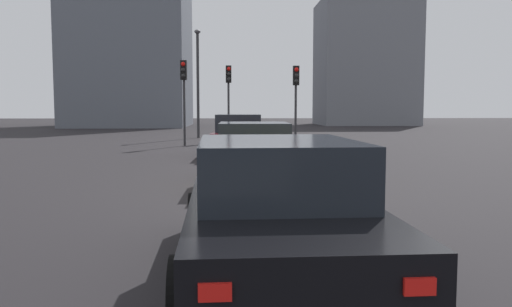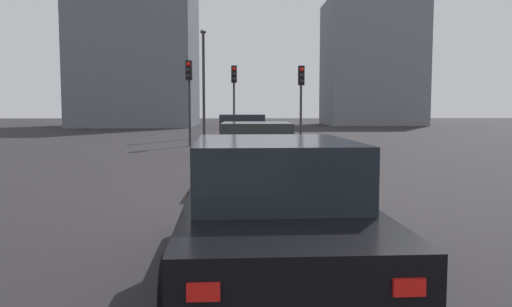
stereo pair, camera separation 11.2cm
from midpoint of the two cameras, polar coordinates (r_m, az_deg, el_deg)
name	(u,v)px [view 2 (the right image)]	position (r m, az deg, el deg)	size (l,w,h in m)	color
ground_plane	(250,193)	(11.42, -0.34, -4.35)	(160.00, 160.00, 0.20)	black
car_maroon_lead	(243,136)	(19.04, -1.28, 1.96)	(4.73, 2.14, 1.54)	#510F16
car_yellow_second	(256,154)	(11.91, 0.29, -0.07)	(4.33, 2.03, 1.44)	gold
car_black_third	(271,209)	(5.41, 2.31, -6.20)	(4.79, 2.04, 1.45)	black
traffic_light_near_left	(301,88)	(24.32, 5.16, 7.21)	(0.32, 0.29, 3.73)	#2D2D30
traffic_light_near_right	(234,87)	(27.57, -2.33, 7.36)	(0.32, 0.30, 4.01)	#2D2D30
traffic_light_far_left	(189,85)	(24.39, -7.29, 7.57)	(0.33, 0.30, 3.97)	#2D2D30
street_lamp_kerbside	(204,74)	(30.86, -5.72, 8.80)	(0.56, 0.36, 6.35)	#2D2D30
building_facade_left	(372,63)	(56.77, 12.73, 9.71)	(8.61, 9.73, 13.03)	slate
building_facade_center	(139,49)	(53.12, -12.81, 11.15)	(13.17, 10.98, 15.09)	slate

